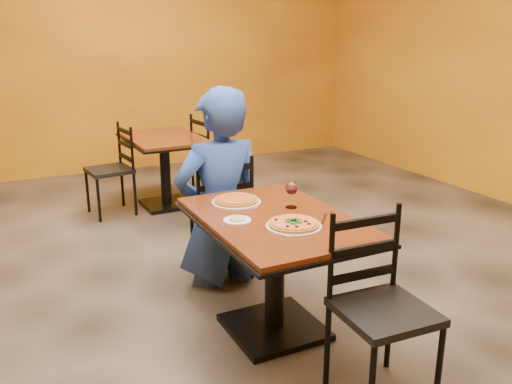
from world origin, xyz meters
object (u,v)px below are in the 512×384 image
chair_main_far (221,213)px  pizza_far (236,200)px  chair_second_left (109,171)px  pizza_main (294,223)px  table_main (275,247)px  plate_far (236,202)px  side_plate (237,220)px  table_second (164,155)px  diner (219,187)px  chair_main_near (385,313)px  chair_second_right (216,158)px  wine_glass (291,194)px  plate_main (294,226)px

chair_main_far → pizza_far: 0.70m
chair_second_left → pizza_main: chair_second_left is taller
chair_second_left → table_main: bearing=2.1°
chair_main_far → chair_second_left: (-0.47, 1.75, -0.02)m
table_main → pizza_far: 0.41m
chair_main_far → pizza_far: size_ratio=3.37×
plate_far → side_plate: bearing=-113.3°
table_second → plate_far: size_ratio=3.57×
pizza_main → pizza_far: 0.55m
table_main → chair_main_far: 0.96m
chair_second_left → side_plate: (0.19, -2.68, 0.30)m
table_second → plate_far: plate_far is taller
side_plate → pizza_far: bearing=66.7°
pizza_far → plate_far: bearing=-135.0°
table_second → diner: (-0.17, -1.89, 0.17)m
chair_second_left → chair_main_near: bearing=3.0°
chair_main_near → pizza_main: bearing=108.9°
table_main → chair_second_right: size_ratio=1.32×
table_main → chair_main_far: (0.05, 0.95, -0.08)m
chair_main_far → side_plate: chair_main_far is taller
pizza_far → side_plate: pizza_far is taller
table_second → pizza_far: 2.39m
chair_main_far → plate_far: bearing=87.8°
table_second → pizza_far: bearing=-96.0°
wine_glass → chair_main_far: bearing=98.1°
chair_second_right → wine_glass: chair_second_right is taller
table_main → chair_main_far: bearing=87.2°
chair_main_near → plate_main: bearing=108.9°
chair_second_left → plate_far: chair_second_left is taller
table_main → plate_far: bearing=105.8°
table_main → plate_main: bearing=-87.4°
pizza_far → plate_main: bearing=-78.9°
chair_second_right → chair_second_left: bearing=83.0°
plate_far → plate_main: bearing=-78.9°
chair_main_far → diner: bearing=77.1°
pizza_main → wine_glass: wine_glass is taller
chair_second_left → plate_far: bearing=1.1°
diner → pizza_far: size_ratio=5.13×
chair_second_left → chair_second_right: chair_second_right is taller
chair_main_far → plate_far: chair_main_far is taller
chair_main_far → wine_glass: chair_main_far is taller
wine_glass → pizza_main: bearing=-117.6°
chair_main_near → pizza_far: size_ratio=3.40×
plate_main → plate_far: 0.55m
table_second → pizza_main: size_ratio=3.90×
table_main → plate_far: plate_far is taller
diner → chair_main_far: bearing=-116.8°
side_plate → pizza_main: bearing=-43.0°
chair_main_near → chair_main_far: 1.75m
table_main → chair_second_right: (0.73, 2.71, -0.09)m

